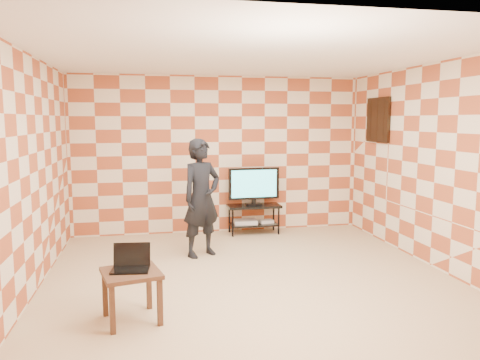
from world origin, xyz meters
name	(u,v)px	position (x,y,z in m)	size (l,w,h in m)	color
floor	(249,277)	(0.00, 0.00, 0.00)	(5.00, 5.00, 0.00)	tan
wall_back	(219,155)	(0.00, 2.50, 1.35)	(5.00, 0.02, 2.70)	beige
wall_front	(327,208)	(0.00, -2.50, 1.35)	(5.00, 0.02, 2.70)	beige
wall_left	(30,175)	(-2.50, 0.00, 1.35)	(0.02, 5.00, 2.70)	beige
wall_right	(435,166)	(2.50, 0.00, 1.35)	(0.02, 5.00, 2.70)	beige
ceiling	(250,56)	(0.00, 0.00, 2.70)	(5.00, 5.00, 0.02)	white
wall_art	(378,120)	(2.47, 1.55, 1.95)	(0.04, 0.72, 0.72)	black
tv_stand	(254,213)	(0.56, 2.21, 0.36)	(0.91, 0.41, 0.50)	black
tv	(254,184)	(0.56, 2.20, 0.86)	(0.89, 0.18, 0.64)	black
dvd_player	(245,222)	(0.42, 2.23, 0.21)	(0.39, 0.28, 0.07)	silver
game_console	(266,221)	(0.79, 2.23, 0.20)	(0.23, 0.17, 0.05)	silver
side_table	(131,280)	(-1.39, -1.01, 0.41)	(0.64, 0.64, 0.50)	#3B2319
laptop	(131,264)	(-1.39, -0.95, 0.55)	(0.39, 0.32, 0.24)	black
person	(201,198)	(-0.47, 1.06, 0.85)	(0.62, 0.40, 1.69)	black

